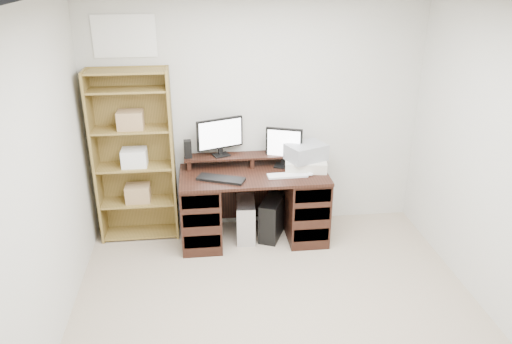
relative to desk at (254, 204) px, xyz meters
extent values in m
cube|color=tan|center=(0.07, -1.64, -0.40)|extent=(3.50, 4.00, 0.02)
cube|color=white|center=(0.07, -1.64, 2.12)|extent=(3.50, 4.00, 0.02)
cube|color=beige|center=(0.07, 0.37, 0.86)|extent=(3.50, 0.02, 2.50)
cube|color=beige|center=(-1.69, -1.64, 0.86)|extent=(0.02, 4.00, 2.50)
cube|color=white|center=(-1.20, 0.35, 1.69)|extent=(0.60, 0.01, 0.40)
cube|color=black|center=(0.00, -0.01, 0.35)|extent=(1.50, 0.70, 0.03)
cube|color=black|center=(-0.55, -0.01, -0.03)|extent=(0.40, 0.66, 0.72)
cube|color=black|center=(0.55, -0.01, -0.03)|extent=(0.40, 0.66, 0.72)
cube|color=black|center=(0.00, 0.32, 0.01)|extent=(1.48, 0.02, 0.65)
cube|color=black|center=(-0.55, -0.34, -0.21)|extent=(0.36, 0.01, 0.14)
cube|color=black|center=(-0.55, -0.34, 0.03)|extent=(0.36, 0.01, 0.14)
cube|color=black|center=(-0.55, -0.34, 0.23)|extent=(0.36, 0.01, 0.14)
cube|color=black|center=(0.55, -0.34, -0.21)|extent=(0.36, 0.01, 0.14)
cube|color=black|center=(0.55, -0.34, 0.03)|extent=(0.36, 0.01, 0.14)
cube|color=black|center=(0.55, -0.34, 0.23)|extent=(0.36, 0.01, 0.14)
cube|color=black|center=(-0.65, 0.21, 0.41)|extent=(0.04, 0.20, 0.10)
cube|color=black|center=(0.00, 0.21, 0.41)|extent=(0.04, 0.20, 0.10)
cube|color=black|center=(0.65, 0.21, 0.41)|extent=(0.04, 0.20, 0.10)
cube|color=black|center=(0.00, 0.21, 0.47)|extent=(1.40, 0.22, 0.02)
cube|color=black|center=(-0.32, 0.21, 0.49)|extent=(0.20, 0.18, 0.01)
cube|color=black|center=(-0.32, 0.23, 0.54)|extent=(0.05, 0.04, 0.09)
cube|color=black|center=(-0.32, 0.23, 0.72)|extent=(0.48, 0.20, 0.32)
cube|color=white|center=(-0.32, 0.21, 0.72)|extent=(0.44, 0.16, 0.28)
cube|color=black|center=(0.33, 0.13, 0.37)|extent=(0.22, 0.19, 0.02)
cube|color=black|center=(0.33, 0.15, 0.43)|extent=(0.06, 0.05, 0.10)
cube|color=black|center=(0.33, 0.15, 0.61)|extent=(0.37, 0.17, 0.33)
cube|color=white|center=(0.33, 0.13, 0.61)|extent=(0.32, 0.12, 0.29)
cube|color=black|center=(-0.66, 0.20, 0.57)|extent=(0.08, 0.08, 0.19)
cube|color=black|center=(-0.34, -0.14, 0.37)|extent=(0.50, 0.33, 0.03)
cube|color=silver|center=(0.33, -0.12, 0.37)|extent=(0.41, 0.14, 0.02)
ellipsoid|color=silver|center=(0.55, -0.14, 0.38)|extent=(0.09, 0.08, 0.03)
cube|color=beige|center=(0.55, 0.04, 0.41)|extent=(0.46, 0.38, 0.11)
cube|color=gray|center=(0.55, 0.04, 0.55)|extent=(0.46, 0.40, 0.16)
cube|color=silver|center=(-0.08, 0.01, -0.18)|extent=(0.22, 0.44, 0.43)
cube|color=black|center=(0.20, 0.00, -0.17)|extent=(0.34, 0.47, 0.43)
cube|color=#19FF33|center=(0.11, -0.19, -0.08)|extent=(0.01, 0.01, 0.01)
cube|color=olive|center=(-1.59, 0.19, 0.51)|extent=(0.02, 0.30, 1.80)
cube|color=olive|center=(-0.81, 0.19, 0.51)|extent=(0.02, 0.30, 1.80)
cube|color=olive|center=(-1.20, 0.33, 0.51)|extent=(0.80, 0.01, 1.80)
cube|color=olive|center=(-1.20, 0.19, -0.36)|extent=(0.75, 0.28, 0.02)
cube|color=olive|center=(-1.20, 0.19, 0.01)|extent=(0.75, 0.28, 0.02)
cube|color=olive|center=(-1.20, 0.19, 0.41)|extent=(0.75, 0.28, 0.02)
cube|color=olive|center=(-1.20, 0.19, 0.81)|extent=(0.75, 0.28, 0.02)
cube|color=olive|center=(-1.20, 0.19, 1.21)|extent=(0.75, 0.28, 0.02)
cube|color=olive|center=(-1.20, 0.19, 1.39)|extent=(0.75, 0.28, 0.02)
cube|color=#A07F54|center=(-1.20, 0.19, 0.11)|extent=(0.25, 0.20, 0.18)
cube|color=white|center=(-1.20, 0.19, 0.51)|extent=(0.25, 0.20, 0.18)
cube|color=#A07F54|center=(-1.20, 0.19, 0.91)|extent=(0.25, 0.20, 0.18)
camera|label=1|loc=(-0.52, -4.64, 2.37)|focal=35.00mm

